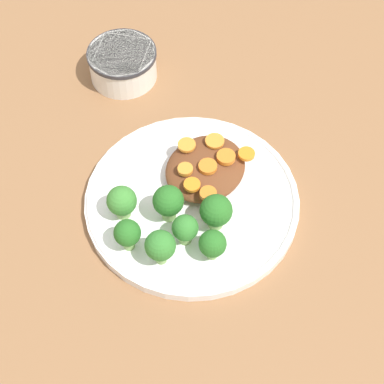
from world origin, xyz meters
name	(u,v)px	position (x,y,z in m)	size (l,w,h in m)	color
ground_plane	(192,204)	(0.00, 0.00, 0.00)	(4.00, 4.00, 0.00)	#8C603D
plate	(192,200)	(0.00, 0.00, 0.01)	(0.29, 0.29, 0.02)	white
dip_bowl	(123,63)	(-0.23, 0.13, 0.03)	(0.11, 0.11, 0.05)	white
stew_mound	(205,168)	(-0.01, 0.04, 0.03)	(0.10, 0.12, 0.03)	brown
broccoli_floret_0	(213,244)	(0.07, -0.06, 0.04)	(0.03, 0.03, 0.05)	#7FA85B
broccoli_floret_1	(168,202)	(-0.01, -0.04, 0.05)	(0.04, 0.04, 0.06)	#7FA85B
broccoli_floret_2	(122,202)	(-0.06, -0.07, 0.04)	(0.04, 0.04, 0.05)	#7FA85B
broccoli_floret_3	(160,246)	(0.02, -0.10, 0.05)	(0.04, 0.04, 0.06)	#7FA85B
broccoli_floret_4	(185,229)	(0.03, -0.06, 0.04)	(0.03, 0.03, 0.05)	#7FA85B
broccoli_floret_5	(127,234)	(-0.02, -0.11, 0.04)	(0.03, 0.03, 0.05)	#7FA85B
broccoli_floret_6	(216,211)	(0.05, -0.02, 0.05)	(0.04, 0.04, 0.05)	#7FA85B
carrot_slice_0	(191,184)	(0.00, 0.00, 0.05)	(0.02, 0.02, 0.00)	orange
carrot_slice_1	(215,141)	(-0.02, 0.08, 0.05)	(0.03, 0.03, 0.00)	orange
carrot_slice_2	(226,157)	(0.01, 0.06, 0.05)	(0.03, 0.03, 0.01)	orange
carrot_slice_3	(187,145)	(-0.04, 0.05, 0.05)	(0.02, 0.02, 0.00)	orange
carrot_slice_4	(207,166)	(0.00, 0.04, 0.05)	(0.03, 0.03, 0.01)	orange
carrot_slice_5	(185,169)	(-0.02, 0.01, 0.05)	(0.02, 0.02, 0.01)	orange
carrot_slice_6	(247,154)	(0.03, 0.08, 0.05)	(0.02, 0.02, 0.00)	orange
carrot_slice_7	(209,192)	(0.03, 0.00, 0.05)	(0.02, 0.02, 0.01)	orange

